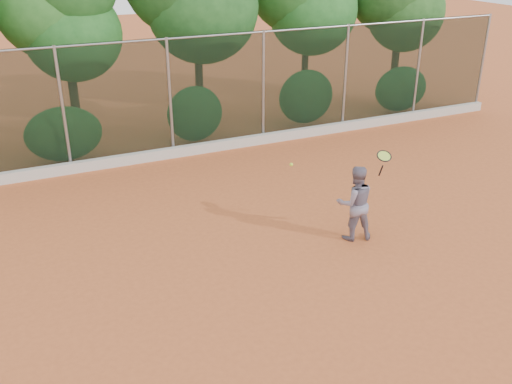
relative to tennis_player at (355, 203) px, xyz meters
name	(u,v)px	position (x,y,z in m)	size (l,w,h in m)	color
ground	(277,267)	(-2.07, -0.39, -0.85)	(80.00, 80.00, 0.00)	#BD5B2C
concrete_curb	(175,152)	(-2.07, 6.43, -0.70)	(24.00, 0.20, 0.30)	beige
tennis_player	(355,203)	(0.00, 0.00, 0.00)	(0.82, 0.64, 1.70)	slate
chainlink_fence	(170,95)	(-2.07, 6.61, 1.01)	(24.09, 0.09, 3.50)	black
tennis_racket	(384,158)	(0.50, -0.19, 1.03)	(0.39, 0.37, 0.59)	black
tennis_ball_in_flight	(291,165)	(-1.41, 0.32, 1.01)	(0.07, 0.07, 0.07)	#C0E834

